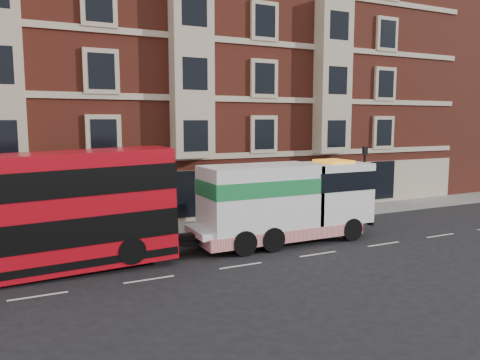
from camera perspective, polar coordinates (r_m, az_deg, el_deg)
name	(u,v)px	position (r m, az deg, el deg)	size (l,w,h in m)	color
ground	(241,266)	(20.34, 0.12, -10.41)	(120.00, 120.00, 0.00)	black
sidewalk	(183,228)	(27.02, -6.95, -5.84)	(90.00, 3.00, 0.15)	slate
victorian_terrace	(152,64)	(33.86, -10.68, 13.73)	(45.00, 12.00, 20.40)	maroon
filler_east	(474,87)	(51.39, 26.59, 10.13)	(18.00, 10.00, 19.00)	maroon
lamp_post_west	(73,193)	(23.99, -19.67, -1.55)	(0.35, 0.15, 4.35)	black
lamp_post_east	(364,175)	(31.48, 14.91, 0.63)	(0.35, 0.15, 4.35)	black
double_decker_bus	(20,213)	(20.25, -25.28, -3.66)	(12.03, 2.76, 4.87)	red
tow_truck	(284,201)	(23.72, 5.35, -2.59)	(9.64, 2.85, 4.01)	white
pedestrian	(72,226)	(24.21, -19.83, -5.33)	(0.68, 0.44, 1.86)	#1C1B36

